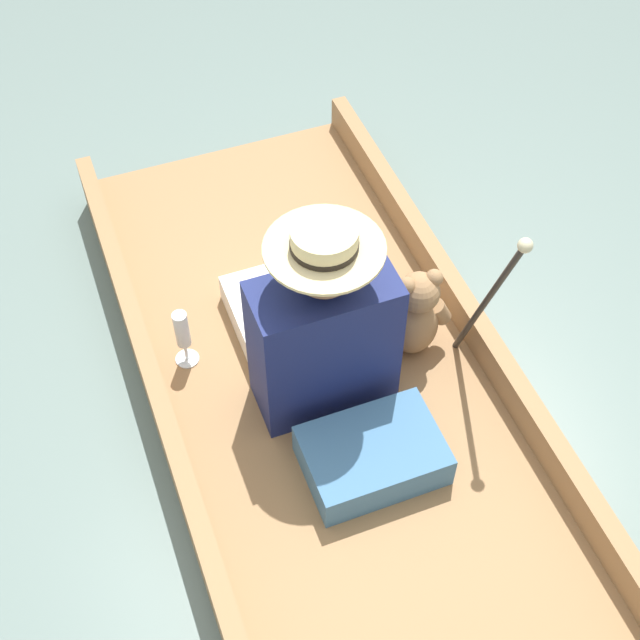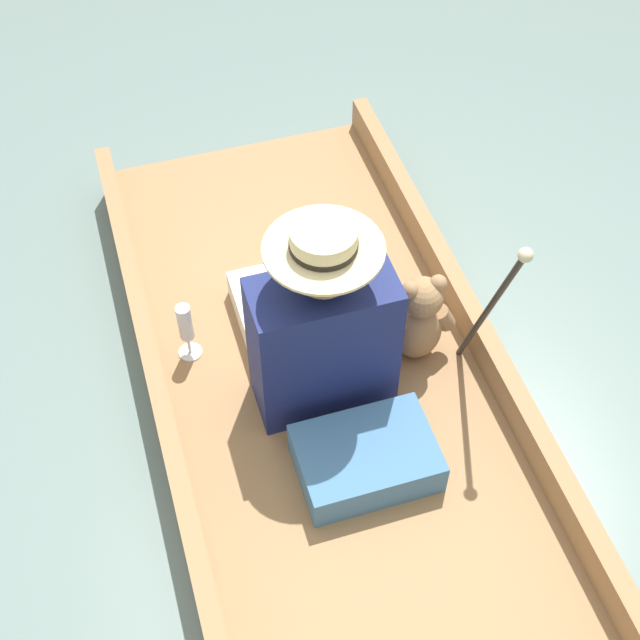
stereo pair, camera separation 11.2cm
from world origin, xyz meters
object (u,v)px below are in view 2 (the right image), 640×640
Objects in this scene: wine_glass at (186,326)px; teddy_bear at (419,320)px; seated_person at (316,325)px; walking_cane at (495,299)px.

teddy_bear is at bearing -16.91° from wine_glass.
seated_person reaches higher than wine_glass.
walking_cane is (0.50, -0.19, 0.17)m from seated_person.
teddy_bear is 1.58× the size of wine_glass.
wine_glass is at bearing 154.94° from walking_cane.
teddy_bear is at bearing -12.10° from seated_person.
teddy_bear is (0.36, -0.00, -0.10)m from seated_person.
seated_person is 0.37m from teddy_bear.
seated_person is at bearing 179.51° from teddy_bear.
seated_person is 0.56m from walking_cane.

